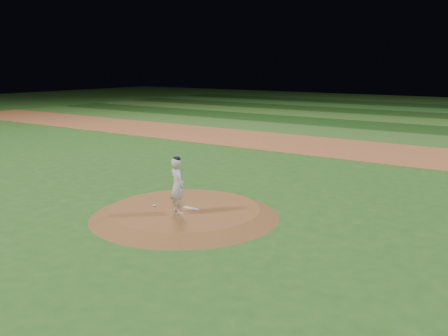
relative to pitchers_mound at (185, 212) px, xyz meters
The scene contains 10 objects.
ground 0.12m from the pitchers_mound, ahead, with size 120.00×120.00×0.00m, color #29591D.
infield_dirt_band 14.00m from the pitchers_mound, 90.00° to the left, with size 70.00×6.00×0.02m, color #A45B33.
outfield_stripe_0 19.50m from the pitchers_mound, 90.00° to the left, with size 70.00×5.00×0.02m, color #376524.
outfield_stripe_1 24.50m from the pitchers_mound, 90.00° to the left, with size 70.00×5.00×0.02m, color #1A4014.
outfield_stripe_2 29.50m from the pitchers_mound, 90.00° to the left, with size 70.00×5.00×0.02m, color #3B6C27.
outfield_stripe_3 34.50m from the pitchers_mound, 90.00° to the left, with size 70.00×5.00×0.02m, color #1B4114.
pitchers_mound is the anchor object (origin of this frame).
pitching_rubber 0.25m from the pitchers_mound, 11.28° to the left, with size 0.51×0.13×0.03m, color silver.
rosin_bag 0.94m from the pitchers_mound, 154.31° to the right, with size 0.10×0.10×0.06m, color silver.
pitcher_on_mound 1.06m from the pitchers_mound, 72.41° to the right, with size 0.68×0.57×1.63m.
Camera 1 is at (9.02, -10.79, 4.40)m, focal length 40.00 mm.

